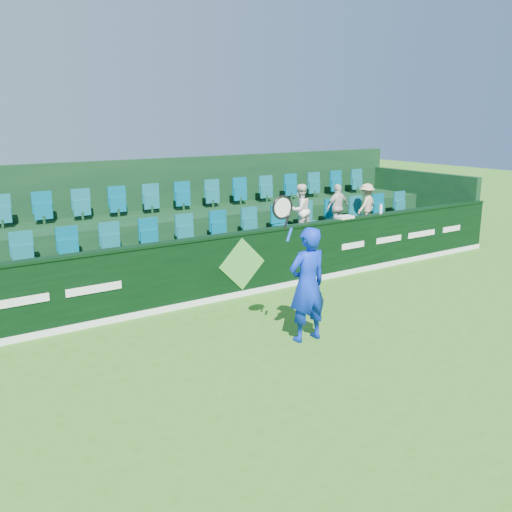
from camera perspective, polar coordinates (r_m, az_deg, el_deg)
ground at (r=9.11m, az=12.09°, el=-10.27°), size 60.00×60.00×0.00m
sponsor_hoarding at (r=11.84m, az=-1.68°, el=-0.82°), size 16.00×0.25×1.35m
stand_tier_front at (r=12.82m, az=-4.30°, el=-0.96°), size 16.00×2.00×0.80m
stand_tier_back at (r=14.40m, az=-8.07°, el=1.62°), size 16.00×1.80×1.30m
stand_rear at (r=14.69m, az=-8.90°, el=4.09°), size 16.00×4.10×2.60m
seat_row_front at (r=13.00m, az=-5.23°, el=2.40°), size 13.50×0.50×0.60m
seat_row_back at (r=14.50m, az=-8.72°, el=5.50°), size 13.50×0.50×0.60m
tennis_player at (r=9.44m, az=5.14°, el=-2.80°), size 1.21×0.49×2.56m
spectator_left at (r=13.97m, az=4.43°, el=4.61°), size 0.67×0.55×1.27m
spectator_middle at (r=14.75m, az=8.17°, el=4.85°), size 0.70×0.31×1.19m
spectator_right at (r=15.45m, az=10.97°, el=5.04°), size 0.83×0.63×1.13m
towel at (r=13.42m, az=8.86°, el=3.87°), size 0.40×0.26×0.06m
drinks_bottle at (r=14.22m, az=12.38°, el=4.62°), size 0.07×0.07×0.23m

